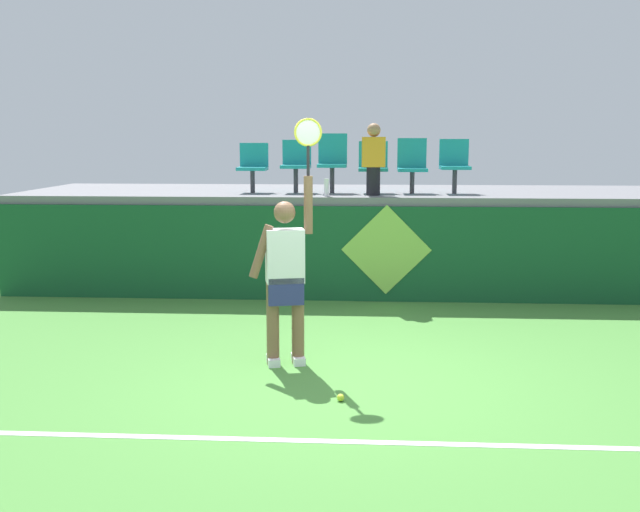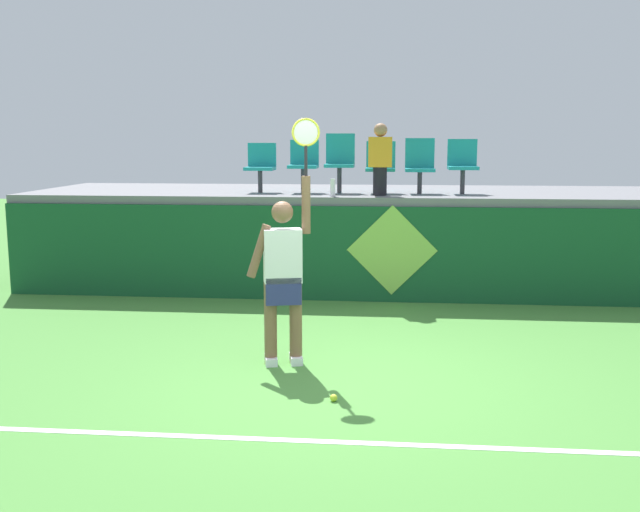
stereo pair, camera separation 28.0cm
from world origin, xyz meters
name	(u,v)px [view 1 (the left image)]	position (x,y,z in m)	size (l,w,h in m)	color
ground_plane	(344,383)	(0.00, 0.00, 0.00)	(40.00, 40.00, 0.00)	#478438
court_back_wall	(352,253)	(0.00, 3.66, 0.68)	(10.35, 0.20, 1.36)	#144C28
spectator_platform	(354,194)	(0.00, 5.05, 1.42)	(10.35, 2.88, 0.12)	slate
court_baseline_stripe	(339,441)	(0.00, -1.37, 0.00)	(9.31, 0.08, 0.01)	white
tennis_player	(286,274)	(-0.62, 0.58, 0.95)	(0.74, 0.34, 2.50)	white
tennis_ball	(341,398)	(-0.02, -0.49, 0.03)	(0.07, 0.07, 0.07)	#D1E533
water_bottle	(327,188)	(-0.37, 3.81, 1.60)	(0.07, 0.07, 0.25)	white
stadium_chair_0	(253,165)	(-1.54, 4.51, 1.90)	(0.44, 0.42, 0.75)	#38383D
stadium_chair_1	(296,163)	(-0.88, 4.51, 1.93)	(0.44, 0.42, 0.80)	#38383D
stadium_chair_2	(332,160)	(-0.32, 4.52, 1.97)	(0.44, 0.42, 0.89)	#38383D
stadium_chair_3	(373,165)	(0.29, 4.52, 1.90)	(0.44, 0.42, 0.78)	#38383D
stadium_chair_4	(412,164)	(0.88, 4.52, 1.92)	(0.44, 0.42, 0.82)	#38383D
stadium_chair_5	(455,163)	(1.52, 4.52, 1.93)	(0.44, 0.42, 0.81)	#38383D
spectator_0	(374,158)	(0.29, 4.05, 2.02)	(0.34, 0.20, 1.04)	black
wall_signage_mount	(386,301)	(0.48, 3.55, 0.00)	(1.27, 0.01, 1.38)	#144C28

